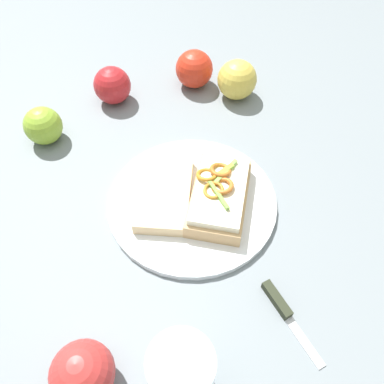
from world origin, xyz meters
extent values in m
plane|color=slate|center=(0.00, 0.00, 0.00)|extent=(2.00, 2.00, 0.00)
cylinder|color=white|center=(0.00, 0.00, 0.01)|extent=(0.28, 0.28, 0.01)
cube|color=tan|center=(0.00, -0.04, 0.02)|extent=(0.16, 0.10, 0.03)
cube|color=#F7EAC6|center=(0.00, -0.04, 0.04)|extent=(0.15, 0.09, 0.01)
torus|color=#B77620|center=(0.02, -0.02, 0.05)|extent=(0.05, 0.05, 0.02)
torus|color=#B66624|center=(0.03, -0.04, 0.05)|extent=(0.05, 0.05, 0.02)
torus|color=#B17423|center=(-0.01, -0.03, 0.05)|extent=(0.04, 0.04, 0.01)
torus|color=#C36A27|center=(0.00, -0.05, 0.05)|extent=(0.05, 0.05, 0.01)
cube|color=#7BAD4A|center=(0.03, -0.05, 0.05)|extent=(0.06, 0.03, 0.01)
cube|color=#71A340|center=(-0.02, -0.04, 0.05)|extent=(0.05, 0.04, 0.01)
cube|color=#8AB634|center=(0.03, -0.05, 0.05)|extent=(0.03, 0.03, 0.01)
cube|color=beige|center=(0.00, 0.04, 0.02)|extent=(0.16, 0.09, 0.02)
sphere|color=red|center=(0.32, 0.04, 0.04)|extent=(0.08, 0.08, 0.08)
sphere|color=#88AE30|center=(0.11, 0.29, 0.04)|extent=(0.09, 0.09, 0.07)
sphere|color=#B42024|center=(0.24, 0.20, 0.04)|extent=(0.10, 0.10, 0.08)
sphere|color=gold|center=(0.29, -0.05, 0.04)|extent=(0.11, 0.11, 0.08)
sphere|color=red|center=(-0.29, 0.09, 0.04)|extent=(0.08, 0.08, 0.08)
cylinder|color=silver|center=(-0.28, -0.03, 0.06)|extent=(0.07, 0.07, 0.12)
cube|color=silver|center=(-0.20, -0.18, 0.00)|extent=(0.06, 0.05, 0.00)
cube|color=#282D1E|center=(-0.15, -0.14, 0.01)|extent=(0.05, 0.04, 0.01)
camera|label=1|loc=(-0.38, -0.05, 0.52)|focal=36.37mm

